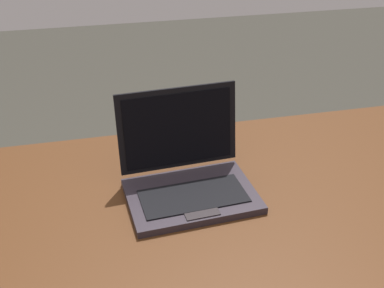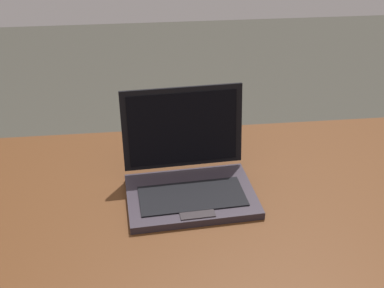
{
  "view_description": "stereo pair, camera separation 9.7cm",
  "coord_description": "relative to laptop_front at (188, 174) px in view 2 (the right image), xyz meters",
  "views": [
    {
      "loc": [
        -0.14,
        -0.75,
        1.35
      ],
      "look_at": [
        0.05,
        0.07,
        0.86
      ],
      "focal_mm": 45.06,
      "sensor_mm": 36.0,
      "label": 1
    },
    {
      "loc": [
        -0.04,
        -0.76,
        1.35
      ],
      "look_at": [
        0.05,
        0.07,
        0.86
      ],
      "focal_mm": 45.06,
      "sensor_mm": 36.0,
      "label": 2
    }
  ],
  "objects": [
    {
      "name": "desk",
      "position": [
        -0.05,
        -0.09,
        -0.11
      ],
      "size": [
        1.67,
        0.76,
        0.73
      ],
      "color": "#462510",
      "rests_on": "ground"
    },
    {
      "name": "laptop_front",
      "position": [
        0.0,
        0.0,
        0.0
      ],
      "size": [
        0.28,
        0.23,
        0.21
      ],
      "color": "#28222A",
      "rests_on": "desk"
    }
  ]
}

